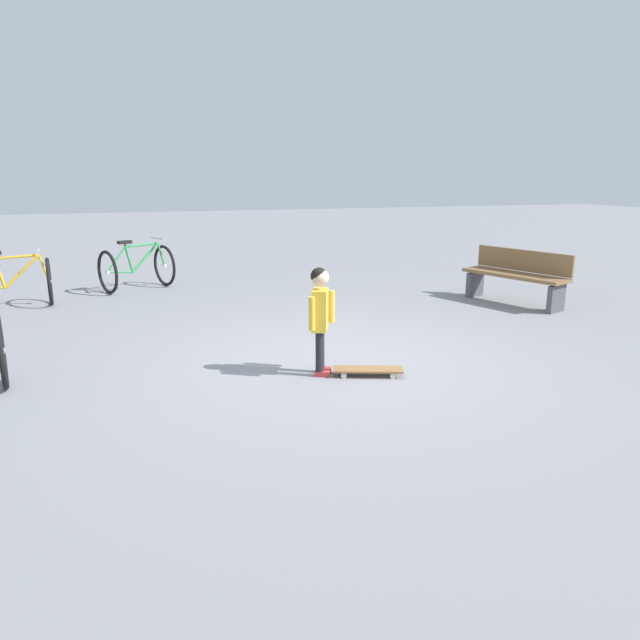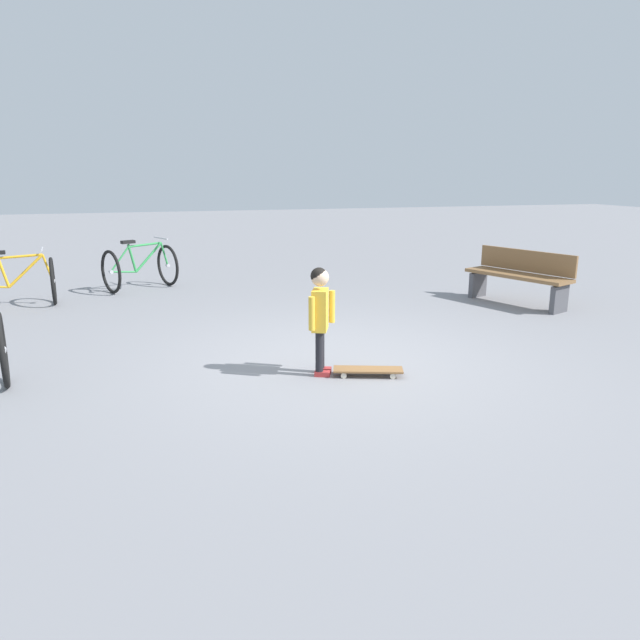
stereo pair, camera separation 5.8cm
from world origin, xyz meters
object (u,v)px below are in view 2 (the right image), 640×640
child_person (320,309)px  bicycle_mid (15,282)px  skateboard (368,370)px  bicycle_near (140,267)px  street_bench (519,276)px

child_person → bicycle_mid: size_ratio=0.92×
skateboard → bicycle_mid: (4.26, 3.88, 0.32)m
bicycle_near → street_bench: bearing=-117.1°
child_person → skateboard: size_ratio=1.52×
bicycle_near → child_person: bearing=-161.2°
skateboard → bicycle_near: 5.59m
child_person → street_bench: 4.35m
skateboard → bicycle_near: bearing=22.4°
bicycle_near → skateboard: bearing=-157.6°
bicycle_mid → street_bench: size_ratio=0.70×
bicycle_mid → street_bench: (-1.88, -7.20, 0.04)m
skateboard → street_bench: size_ratio=0.42×
child_person → bicycle_mid: child_person is taller
skateboard → street_bench: (2.38, -3.32, 0.36)m
skateboard → bicycle_near: size_ratio=0.55×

